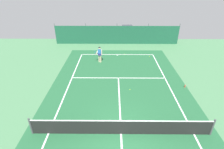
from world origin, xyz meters
name	(u,v)px	position (x,y,z in m)	size (l,w,h in m)	color
ground_plane	(121,134)	(0.00, 0.00, 0.00)	(36.00, 36.00, 0.00)	#4C8456
court_surface	(121,134)	(0.00, 0.00, 0.00)	(11.02, 26.60, 0.01)	#236038
tennis_net	(121,127)	(0.00, 0.00, 0.51)	(10.12, 0.10, 1.10)	black
back_fence	(117,38)	(0.00, 16.28, 0.67)	(16.30, 0.98, 2.70)	#195138
tennis_player	(100,54)	(-1.87, 9.79, 0.96)	(0.85, 0.63, 1.64)	beige
tennis_ball_near_player	(130,89)	(0.86, 4.53, 0.03)	(0.07, 0.07, 0.07)	#CCDB33
tennis_ball_midcourt	(125,54)	(0.88, 12.02, 0.03)	(0.07, 0.07, 0.07)	#CCDB33
tennis_ball_by_sideline	(150,56)	(3.64, 11.29, 0.03)	(0.07, 0.07, 0.07)	#CCDB33
parked_car	(127,32)	(1.60, 18.79, 0.84)	(2.09, 4.24, 1.68)	silver
water_bottle	(185,86)	(5.33, 4.92, 0.12)	(0.08, 0.08, 0.24)	#D84C38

